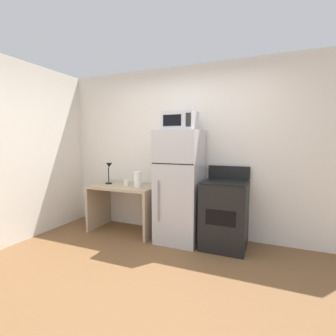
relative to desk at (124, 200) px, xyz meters
name	(u,v)px	position (x,y,z in m)	size (l,w,h in m)	color
ground_plane	(138,289)	(1.00, -1.32, -0.52)	(12.00, 12.00, 0.00)	brown
wall_back_white	(191,151)	(1.00, 0.38, 0.78)	(5.00, 0.10, 2.60)	silver
desk	(124,200)	(0.00, 0.00, 0.00)	(1.07, 0.61, 0.75)	tan
desk_lamp	(109,170)	(-0.30, 0.02, 0.47)	(0.14, 0.12, 0.35)	black
coffee_mug	(126,183)	(0.05, -0.02, 0.28)	(0.08, 0.08, 0.10)	white
paper_towel_roll	(137,179)	(0.27, -0.03, 0.35)	(0.11, 0.11, 0.24)	white
refrigerator	(180,186)	(0.96, -0.01, 0.29)	(0.61, 0.65, 1.61)	#B7B7BC
microwave	(180,121)	(0.96, -0.03, 1.22)	(0.46, 0.35, 0.26)	#B7B7BC
oven_range	(225,214)	(1.60, 0.01, -0.05)	(0.59, 0.61, 1.10)	black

